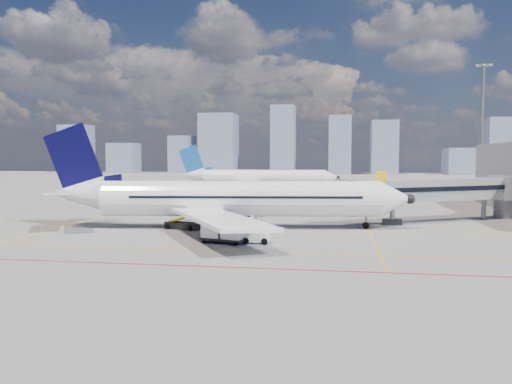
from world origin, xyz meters
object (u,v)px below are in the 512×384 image
at_px(second_aircraft, 257,178).
at_px(ramp_worker, 260,233).
at_px(main_aircraft, 225,199).
at_px(belt_loader, 184,224).
at_px(cargo_dolly, 224,230).
at_px(baggage_tug, 255,235).

relative_size(second_aircraft, ramp_worker, 19.95).
distance_m(main_aircraft, ramp_worker, 10.56).
xyz_separation_m(second_aircraft, belt_loader, (0.90, -58.02, -2.63)).
bearing_deg(cargo_dolly, belt_loader, 144.98).
bearing_deg(main_aircraft, belt_loader, -170.45).
bearing_deg(main_aircraft, ramp_worker, -67.24).
distance_m(baggage_tug, belt_loader, 11.90).
bearing_deg(cargo_dolly, main_aircraft, 118.16).
distance_m(main_aircraft, belt_loader, 5.28).
relative_size(cargo_dolly, belt_loader, 0.79).
bearing_deg(cargo_dolly, baggage_tug, 22.21).
relative_size(baggage_tug, ramp_worker, 1.31).
bearing_deg(belt_loader, baggage_tug, -21.21).
height_order(main_aircraft, second_aircraft, main_aircraft).
xyz_separation_m(baggage_tug, belt_loader, (-9.12, 7.65, -0.18)).
bearing_deg(cargo_dolly, ramp_worker, 22.45).
xyz_separation_m(baggage_tug, cargo_dolly, (-2.86, -0.28, 0.47)).
bearing_deg(ramp_worker, belt_loader, 88.66).
relative_size(baggage_tug, belt_loader, 0.42).
height_order(second_aircraft, baggage_tug, second_aircraft).
xyz_separation_m(cargo_dolly, ramp_worker, (3.28, 0.33, -0.33)).
relative_size(main_aircraft, second_aircraft, 1.12).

